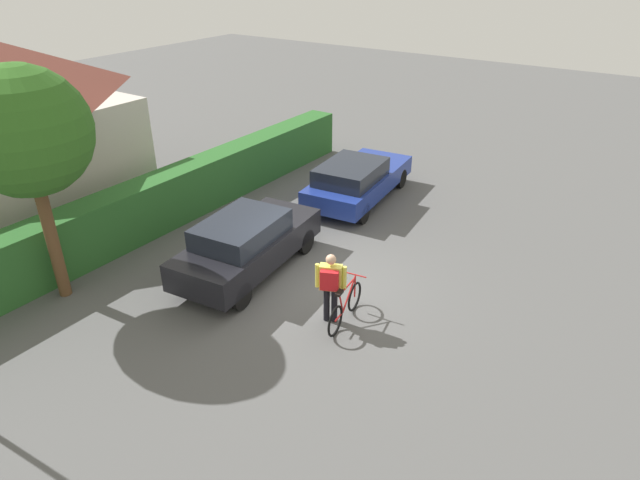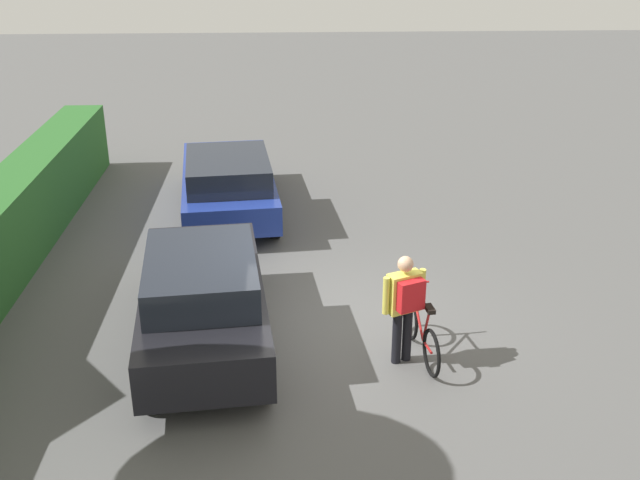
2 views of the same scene
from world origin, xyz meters
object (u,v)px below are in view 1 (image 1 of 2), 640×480
Objects in this scene: parked_car_near at (247,243)px; person_rider at (330,283)px; tree_kerbside at (25,133)px; parked_car_far at (357,179)px; bicycle at (345,307)px.

person_rider is at bearing -102.07° from parked_car_near.
tree_kerbside reaches higher than parked_car_near.
parked_car_near is 2.83m from person_rider.
parked_car_far is (5.10, -0.01, -0.06)m from parked_car_near.
parked_car_near is 0.94× the size of parked_car_far.
bicycle is 0.32× the size of tree_kerbside.
parked_car_near is 2.72× the size of person_rider.
tree_kerbside is (-2.52, 5.56, 2.81)m from person_rider.
person_rider is (-0.59, -2.76, 0.19)m from parked_car_near.
parked_car_near is at bearing 179.87° from parked_car_far.
person_rider is at bearing -154.23° from parked_car_far.
person_rider is 0.31× the size of tree_kerbside.
parked_car_far reaches higher than bicycle.
bicycle is 1.03× the size of person_rider.
parked_car_far is 9.20m from tree_kerbside.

